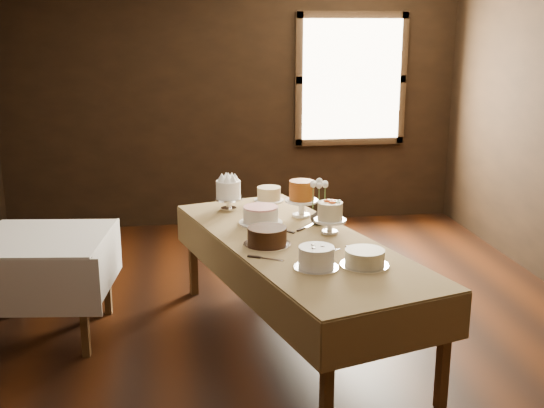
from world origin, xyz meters
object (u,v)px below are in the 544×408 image
at_px(display_table, 296,248).
at_px(cake_server_c, 276,229).
at_px(cake_flowers, 330,219).
at_px(cake_server_d, 309,226).
at_px(cake_chocolate, 267,237).
at_px(flower_vase, 319,216).
at_px(cake_cream, 365,259).
at_px(cake_swirl, 316,258).
at_px(cake_server_a, 330,250).
at_px(cake_meringue, 228,196).
at_px(side_table, 43,248).
at_px(cake_speckled, 269,194).
at_px(cake_server_e, 272,259).
at_px(cake_server_b, 364,253).
at_px(cake_caramel, 302,200).
at_px(cake_lattice, 261,216).

distance_m(display_table, cake_server_c, 0.29).
distance_m(cake_flowers, cake_server_d, 0.23).
relative_size(cake_chocolate, flower_vase, 2.81).
relative_size(cake_chocolate, cake_cream, 1.05).
bearing_deg(cake_swirl, cake_server_d, 80.97).
bearing_deg(cake_server_d, cake_server_c, 142.56).
relative_size(cake_chocolate, cake_server_d, 1.47).
height_order(display_table, cake_server_a, cake_server_a).
distance_m(cake_chocolate, cake_cream, 0.72).
height_order(cake_swirl, cake_cream, cake_swirl).
bearing_deg(cake_meringue, side_table, -160.43).
bearing_deg(cake_speckled, cake_server_a, -81.06).
relative_size(display_table, cake_server_a, 10.79).
xyz_separation_m(cake_speckled, cake_server_c, (-0.07, -0.81, -0.05)).
bearing_deg(cake_speckled, cake_cream, -78.01).
bearing_deg(cake_server_e, flower_vase, 85.48).
relative_size(cake_server_d, flower_vase, 1.92).
relative_size(side_table, cake_server_b, 4.08).
bearing_deg(cake_server_c, cake_server_a, 164.21).
height_order(cake_meringue, cake_server_a, cake_meringue).
xyz_separation_m(cake_cream, cake_server_c, (-0.42, 0.83, -0.05)).
relative_size(cake_chocolate, cake_server_b, 1.47).
relative_size(display_table, cake_cream, 7.74).
bearing_deg(cake_server_b, cake_server_e, -116.60).
bearing_deg(cake_speckled, flower_vase, -70.16).
relative_size(cake_chocolate, cake_flowers, 1.41).
distance_m(cake_cream, cake_server_a, 0.35).
bearing_deg(cake_server_d, side_table, 130.71).
relative_size(cake_speckled, cake_server_b, 1.04).
bearing_deg(cake_swirl, cake_server_b, 31.10).
relative_size(cake_cream, cake_server_e, 1.39).
bearing_deg(cake_caramel, cake_lattice, -156.03).
height_order(cake_speckled, cake_chocolate, cake_chocolate).
xyz_separation_m(cake_meringue, flower_vase, (0.62, -0.50, -0.05)).
height_order(cake_meringue, cake_caramel, cake_caramel).
height_order(cake_swirl, cake_server_c, cake_swirl).
relative_size(cake_speckled, cake_server_e, 1.04).
distance_m(cake_swirl, cake_cream, 0.30).
relative_size(cake_chocolate, cake_server_c, 1.47).
distance_m(side_table, cake_server_b, 2.24).
xyz_separation_m(cake_caramel, cake_flowers, (0.12, -0.45, -0.02)).
bearing_deg(side_table, cake_server_a, -17.86).
bearing_deg(cake_chocolate, cake_swirl, -64.61).
bearing_deg(cake_server_c, cake_swirl, 143.95).
bearing_deg(cake_server_c, cake_server_e, 125.16).
distance_m(cake_lattice, cake_chocolate, 0.51).
xyz_separation_m(cake_lattice, cake_swirl, (0.20, -1.00, 0.01)).
height_order(side_table, cake_caramel, cake_caramel).
bearing_deg(cake_server_c, side_table, 42.20).
height_order(cake_swirl, cake_server_b, cake_swirl).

